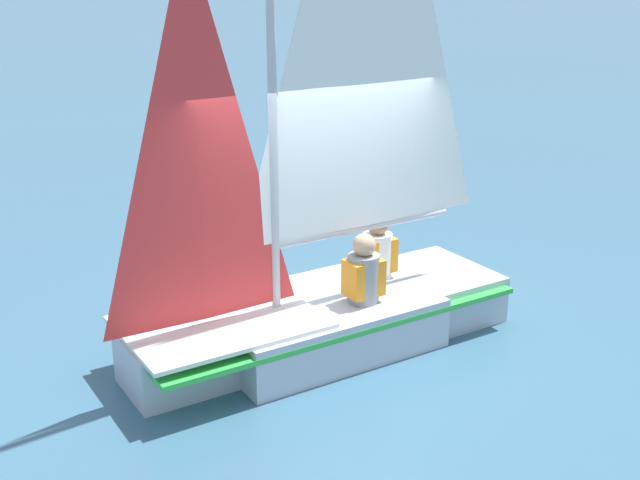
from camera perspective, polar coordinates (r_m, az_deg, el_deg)
The scene contains 4 objects.
ground_plane at distance 7.91m, azimuth 0.00°, elevation -7.44°, with size 260.00×260.00×0.00m, color #38607A.
sailboat_main at distance 7.59m, azimuth 0.25°, elevation -1.76°, with size 2.00×4.00×5.74m.
sailor_helm at distance 7.61m, azimuth 3.10°, elevation -3.43°, with size 0.35×0.38×1.16m.
sailor_crew at distance 8.19m, azimuth 4.07°, elevation -1.77°, with size 0.35×0.38×1.16m.
Camera 1 is at (5.26, -4.72, 3.56)m, focal length 45.00 mm.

